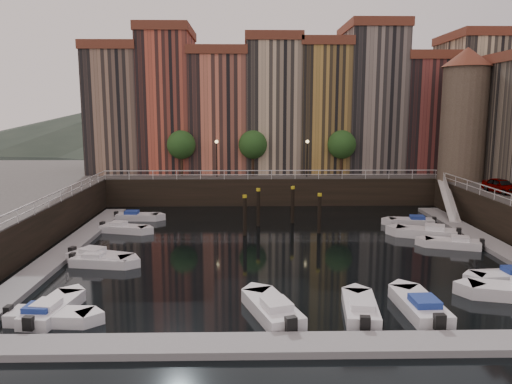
{
  "coord_description": "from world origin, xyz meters",
  "views": [
    {
      "loc": [
        -2.78,
        -37.7,
        10.53
      ],
      "look_at": [
        -1.93,
        4.0,
        3.58
      ],
      "focal_mm": 35.0,
      "sensor_mm": 36.0,
      "label": 1
    }
  ],
  "objects_px": {
    "boat_left_0": "(48,316)",
    "boat_left_1": "(100,261)",
    "boat_left_2": "(99,257)",
    "corner_tower": "(464,112)",
    "gangway": "(449,198)",
    "mooring_pilings": "(279,211)",
    "car_a": "(501,187)"
  },
  "relations": [
    {
      "from": "boat_left_0",
      "to": "boat_left_1",
      "type": "xyz_separation_m",
      "value": [
        -0.03,
        9.14,
        -0.0
      ]
    },
    {
      "from": "boat_left_1",
      "to": "boat_left_2",
      "type": "distance_m",
      "value": 0.76
    },
    {
      "from": "boat_left_1",
      "to": "boat_left_2",
      "type": "bearing_deg",
      "value": 120.28
    },
    {
      "from": "boat_left_2",
      "to": "boat_left_0",
      "type": "bearing_deg",
      "value": -67.67
    },
    {
      "from": "corner_tower",
      "to": "boat_left_2",
      "type": "height_order",
      "value": "corner_tower"
    },
    {
      "from": "gangway",
      "to": "mooring_pilings",
      "type": "height_order",
      "value": "gangway"
    },
    {
      "from": "car_a",
      "to": "boat_left_0",
      "type": "bearing_deg",
      "value": -160.56
    },
    {
      "from": "boat_left_1",
      "to": "car_a",
      "type": "bearing_deg",
      "value": 27.29
    },
    {
      "from": "mooring_pilings",
      "to": "boat_left_2",
      "type": "xyz_separation_m",
      "value": [
        -13.13,
        -9.54,
        -1.28
      ]
    },
    {
      "from": "mooring_pilings",
      "to": "car_a",
      "type": "relative_size",
      "value": 1.75
    },
    {
      "from": "boat_left_2",
      "to": "gangway",
      "type": "bearing_deg",
      "value": 45.72
    },
    {
      "from": "boat_left_2",
      "to": "mooring_pilings",
      "type": "bearing_deg",
      "value": 56.56
    },
    {
      "from": "corner_tower",
      "to": "mooring_pilings",
      "type": "xyz_separation_m",
      "value": [
        -19.88,
        -9.1,
        -8.54
      ]
    },
    {
      "from": "boat_left_0",
      "to": "boat_left_2",
      "type": "bearing_deg",
      "value": 96.12
    },
    {
      "from": "mooring_pilings",
      "to": "boat_left_1",
      "type": "xyz_separation_m",
      "value": [
        -12.85,
        -10.24,
        -1.32
      ]
    },
    {
      "from": "gangway",
      "to": "car_a",
      "type": "height_order",
      "value": "car_a"
    },
    {
      "from": "corner_tower",
      "to": "gangway",
      "type": "distance_m",
      "value": 9.86
    },
    {
      "from": "mooring_pilings",
      "to": "boat_left_0",
      "type": "bearing_deg",
      "value": -123.47
    },
    {
      "from": "gangway",
      "to": "corner_tower",
      "type": "bearing_deg",
      "value": 57.2
    },
    {
      "from": "mooring_pilings",
      "to": "boat_left_2",
      "type": "distance_m",
      "value": 16.27
    },
    {
      "from": "car_a",
      "to": "gangway",
      "type": "bearing_deg",
      "value": 114.94
    },
    {
      "from": "gangway",
      "to": "boat_left_0",
      "type": "xyz_separation_m",
      "value": [
        -29.79,
        -23.99,
        -1.58
      ]
    },
    {
      "from": "gangway",
      "to": "boat_left_2",
      "type": "height_order",
      "value": "gangway"
    },
    {
      "from": "corner_tower",
      "to": "boat_left_2",
      "type": "bearing_deg",
      "value": -150.54
    },
    {
      "from": "gangway",
      "to": "boat_left_2",
      "type": "distance_m",
      "value": 33.29
    },
    {
      "from": "gangway",
      "to": "mooring_pilings",
      "type": "relative_size",
      "value": 1.23
    },
    {
      "from": "corner_tower",
      "to": "boat_left_0",
      "type": "distance_m",
      "value": 44.47
    },
    {
      "from": "corner_tower",
      "to": "boat_left_1",
      "type": "distance_m",
      "value": 39.28
    },
    {
      "from": "corner_tower",
      "to": "boat_left_1",
      "type": "height_order",
      "value": "corner_tower"
    },
    {
      "from": "gangway",
      "to": "boat_left_0",
      "type": "bearing_deg",
      "value": -141.16
    },
    {
      "from": "corner_tower",
      "to": "gangway",
      "type": "height_order",
      "value": "corner_tower"
    },
    {
      "from": "corner_tower",
      "to": "gangway",
      "type": "relative_size",
      "value": 1.66
    }
  ]
}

